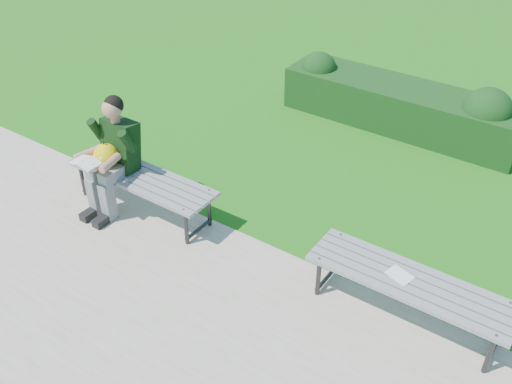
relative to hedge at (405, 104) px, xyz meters
The scene contains 7 objects.
ground 3.27m from the hedge, 94.68° to the right, with size 80.00×80.00×0.00m.
walkway 5.01m from the hedge, 93.05° to the right, with size 30.00×3.50×0.02m.
hedge is the anchor object (origin of this frame).
bench_left 3.87m from the hedge, 114.66° to the right, with size 1.80×0.50×0.46m.
bench_right 3.68m from the hedge, 67.11° to the right, with size 1.80×0.50×0.46m.
seated_boy 4.11m from the hedge, 117.91° to the right, with size 0.56×0.76×1.31m.
paper_sheet 3.64m from the hedge, 68.56° to the right, with size 0.26×0.21×0.01m.
Camera 1 is at (2.62, -3.84, 3.90)m, focal length 40.00 mm.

